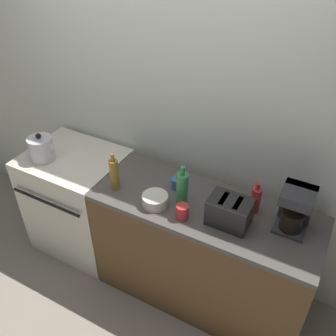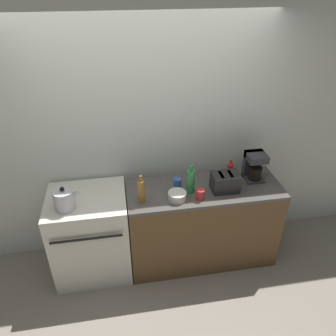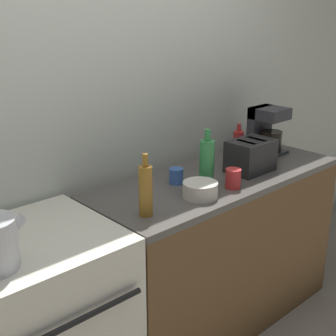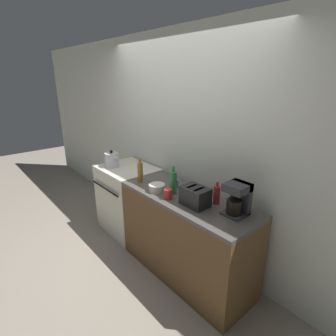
# 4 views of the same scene
# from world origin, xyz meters

# --- Properties ---
(ground_plane) EXTENTS (12.00, 12.00, 0.00)m
(ground_plane) POSITION_xyz_m (0.00, 0.00, 0.00)
(ground_plane) COLOR gray
(wall_back) EXTENTS (8.00, 0.05, 2.60)m
(wall_back) POSITION_xyz_m (0.00, 0.69, 1.30)
(wall_back) COLOR silver
(wall_back) RESTS_ON ground_plane
(stove) EXTENTS (0.75, 0.67, 0.93)m
(stove) POSITION_xyz_m (-0.61, 0.32, 0.48)
(stove) COLOR silver
(stove) RESTS_ON ground_plane
(counter_block) EXTENTS (1.54, 0.59, 0.93)m
(counter_block) POSITION_xyz_m (0.55, 0.29, 0.47)
(counter_block) COLOR brown
(counter_block) RESTS_ON ground_plane
(kettle) EXTENTS (0.23, 0.18, 0.23)m
(kettle) POSITION_xyz_m (-0.77, 0.19, 1.03)
(kettle) COLOR silver
(kettle) RESTS_ON stove
(toaster) EXTENTS (0.26, 0.18, 0.18)m
(toaster) POSITION_xyz_m (0.73, 0.22, 1.02)
(toaster) COLOR black
(toaster) RESTS_ON counter_block
(coffee_maker) EXTENTS (0.19, 0.20, 0.29)m
(coffee_maker) POSITION_xyz_m (1.09, 0.38, 1.09)
(coffee_maker) COLOR #333338
(coffee_maker) RESTS_ON counter_block
(bottle_amber) EXTENTS (0.06, 0.06, 0.29)m
(bottle_amber) POSITION_xyz_m (-0.08, 0.17, 1.05)
(bottle_amber) COLOR #9E6B23
(bottle_amber) RESTS_ON counter_block
(bottle_green) EXTENTS (0.08, 0.08, 0.30)m
(bottle_green) POSITION_xyz_m (0.39, 0.25, 1.06)
(bottle_green) COLOR #338C47
(bottle_green) RESTS_ON counter_block
(bottle_red) EXTENTS (0.06, 0.06, 0.22)m
(bottle_red) POSITION_xyz_m (0.84, 0.40, 1.03)
(bottle_red) COLOR #B72828
(bottle_red) RESTS_ON counter_block
(cup_red) EXTENTS (0.08, 0.08, 0.10)m
(cup_red) POSITION_xyz_m (0.46, 0.12, 0.98)
(cup_red) COLOR red
(cup_red) RESTS_ON counter_block
(cup_blue) EXTENTS (0.07, 0.07, 0.08)m
(cup_blue) POSITION_xyz_m (0.29, 0.37, 0.97)
(cup_blue) COLOR #3860B2
(cup_blue) RESTS_ON counter_block
(bowl) EXTENTS (0.17, 0.17, 0.08)m
(bowl) POSITION_xyz_m (0.25, 0.15, 0.97)
(bowl) COLOR beige
(bowl) RESTS_ON counter_block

